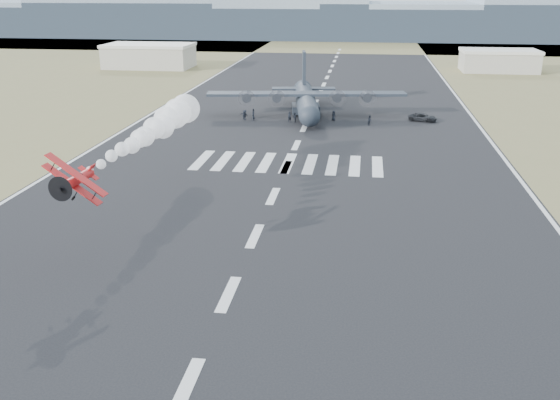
% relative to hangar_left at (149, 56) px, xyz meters
% --- Properties ---
extents(ground, '(500.00, 500.00, 0.00)m').
position_rel_hangar_left_xyz_m(ground, '(52.00, -145.00, -3.41)').
color(ground, black).
rests_on(ground, ground).
extents(scrub_far, '(500.00, 80.00, 0.00)m').
position_rel_hangar_left_xyz_m(scrub_far, '(52.00, 85.00, -3.41)').
color(scrub_far, olive).
rests_on(scrub_far, ground).
extents(runway_markings, '(60.00, 260.00, 0.01)m').
position_rel_hangar_left_xyz_m(runway_markings, '(52.00, -85.00, -3.40)').
color(runway_markings, silver).
rests_on(runway_markings, ground).
extents(ridge_seg_b, '(150.00, 50.00, 15.00)m').
position_rel_hangar_left_xyz_m(ridge_seg_b, '(-78.00, 115.00, 4.09)').
color(ridge_seg_b, gray).
rests_on(ridge_seg_b, ground).
extents(ridge_seg_c, '(150.00, 50.00, 17.00)m').
position_rel_hangar_left_xyz_m(ridge_seg_c, '(-13.00, 115.00, 5.09)').
color(ridge_seg_c, gray).
rests_on(ridge_seg_c, ground).
extents(ridge_seg_d, '(150.00, 50.00, 13.00)m').
position_rel_hangar_left_xyz_m(ridge_seg_d, '(52.00, 115.00, 3.09)').
color(ridge_seg_d, gray).
rests_on(ridge_seg_d, ground).
extents(ridge_seg_e, '(150.00, 50.00, 15.00)m').
position_rel_hangar_left_xyz_m(ridge_seg_e, '(117.00, 115.00, 4.09)').
color(ridge_seg_e, gray).
rests_on(ridge_seg_e, ground).
extents(hangar_left, '(24.50, 14.50, 6.70)m').
position_rel_hangar_left_xyz_m(hangar_left, '(0.00, 0.00, 0.00)').
color(hangar_left, '#A29E90').
rests_on(hangar_left, ground).
extents(hangar_right, '(20.50, 12.50, 5.90)m').
position_rel_hangar_left_xyz_m(hangar_right, '(98.00, 5.00, -0.40)').
color(hangar_right, '#A29E90').
rests_on(hangar_right, ground).
extents(aerobatic_biplane, '(5.03, 5.34, 4.53)m').
position_rel_hangar_left_xyz_m(aerobatic_biplane, '(37.93, -128.38, 3.92)').
color(aerobatic_biplane, red).
extents(smoke_trail, '(3.75, 29.93, 3.75)m').
position_rel_hangar_left_xyz_m(smoke_trail, '(38.67, -103.83, 4.13)').
color(smoke_trail, white).
extents(transport_aircraft, '(36.23, 29.72, 10.46)m').
position_rel_hangar_left_xyz_m(transport_aircraft, '(51.12, -61.15, -0.71)').
color(transport_aircraft, '#1F282F').
rests_on(transport_aircraft, ground).
extents(support_vehicle, '(5.37, 3.76, 1.36)m').
position_rel_hangar_left_xyz_m(support_vehicle, '(72.23, -64.85, -2.73)').
color(support_vehicle, black).
rests_on(support_vehicle, ground).
extents(crew_a, '(0.85, 0.81, 1.83)m').
position_rel_hangar_left_xyz_m(crew_a, '(49.02, -68.80, -2.49)').
color(crew_a, black).
rests_on(crew_a, ground).
extents(crew_b, '(0.59, 0.86, 1.67)m').
position_rel_hangar_left_xyz_m(crew_b, '(49.85, -68.66, -2.57)').
color(crew_b, black).
rests_on(crew_b, ground).
extents(crew_c, '(1.18, 1.18, 1.76)m').
position_rel_hangar_left_xyz_m(crew_c, '(40.90, -67.99, -2.53)').
color(crew_c, black).
rests_on(crew_c, ground).
extents(crew_d, '(0.59, 1.01, 1.65)m').
position_rel_hangar_left_xyz_m(crew_d, '(42.05, -65.84, -2.58)').
color(crew_d, black).
rests_on(crew_d, ground).
extents(crew_e, '(1.01, 0.91, 1.76)m').
position_rel_hangar_left_xyz_m(crew_e, '(56.58, -66.34, -2.53)').
color(crew_e, black).
rests_on(crew_e, ground).
extents(crew_f, '(1.58, 1.11, 1.64)m').
position_rel_hangar_left_xyz_m(crew_f, '(40.63, -67.44, -2.59)').
color(crew_f, black).
rests_on(crew_f, ground).
extents(crew_g, '(0.69, 0.75, 1.67)m').
position_rel_hangar_left_xyz_m(crew_g, '(42.53, -68.65, -2.57)').
color(crew_g, black).
rests_on(crew_g, ground).
extents(crew_h, '(0.88, 1.01, 1.77)m').
position_rel_hangar_left_xyz_m(crew_h, '(62.95, -69.57, -2.52)').
color(crew_h, black).
rests_on(crew_h, ground).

